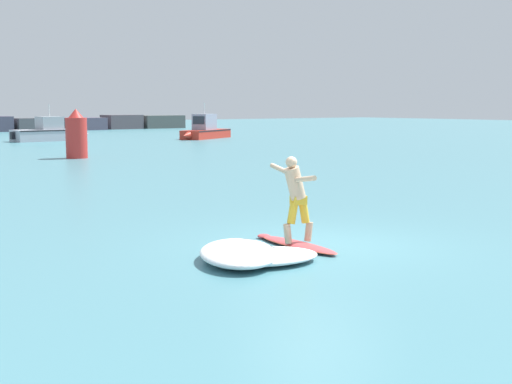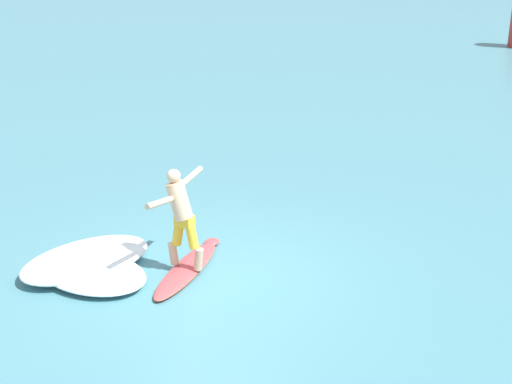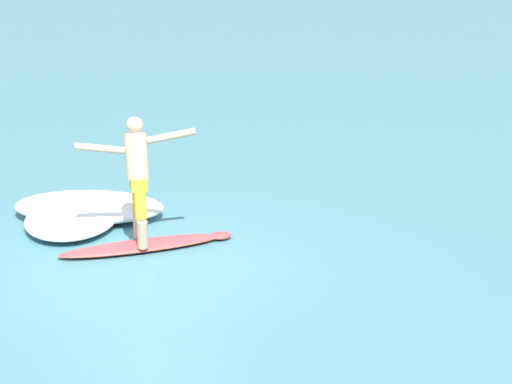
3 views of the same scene
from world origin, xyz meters
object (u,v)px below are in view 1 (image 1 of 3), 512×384
object	(u,v)px
channel_marker_buoy	(76,136)
surfboard	(297,245)
fishing_boat_near_jetty	(50,133)
small_boat_offshore	(205,130)
surfer	(296,193)

from	to	relation	value
channel_marker_buoy	surfboard	bearing A→B (deg)	-102.86
fishing_boat_near_jetty	small_boat_offshore	size ratio (longest dim) A/B	0.99
surfer	channel_marker_buoy	world-z (taller)	channel_marker_buoy
surfboard	surfer	world-z (taller)	surfer
fishing_boat_near_jetty	small_boat_offshore	xyz separation A→B (m)	(11.04, -3.56, 0.02)
fishing_boat_near_jetty	small_boat_offshore	bearing A→B (deg)	-17.87
channel_marker_buoy	small_boat_offshore	bearing A→B (deg)	40.59
surfboard	small_boat_offshore	distance (m)	42.97
small_boat_offshore	channel_marker_buoy	world-z (taller)	small_boat_offshore
surfer	small_boat_offshore	bearing A→B (deg)	60.02
surfer	fishing_boat_near_jetty	size ratio (longest dim) A/B	0.26
channel_marker_buoy	surfer	bearing A→B (deg)	-102.98
surfboard	fishing_boat_near_jetty	bearing A→B (deg)	75.71
surfboard	surfer	size ratio (longest dim) A/B	1.42
surfboard	surfer	xyz separation A→B (m)	(-0.06, -0.03, 0.97)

